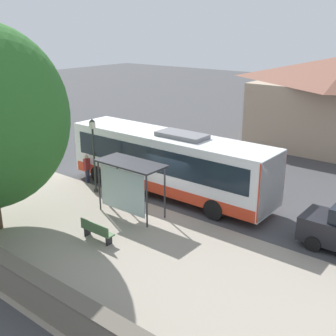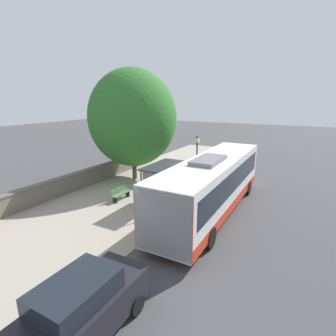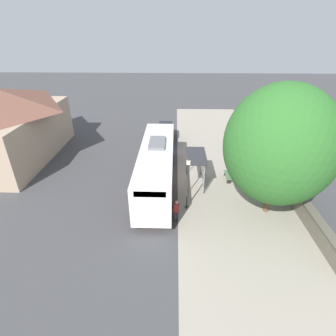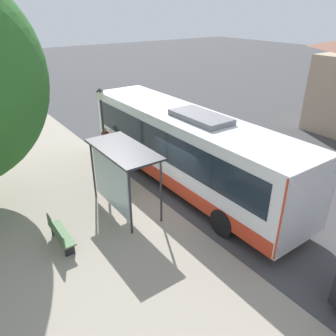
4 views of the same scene
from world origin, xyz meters
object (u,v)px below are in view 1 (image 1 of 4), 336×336
bus (168,161)px  street_lamp_near (94,150)px  bus_shelter (128,173)px  bench (97,231)px  pedestrian (87,166)px

bus → street_lamp_near: street_lamp_near is taller
bus_shelter → bench: size_ratio=2.01×
bus_shelter → bench: (-2.72, -0.69, -1.65)m
bus → bench: size_ratio=7.14×
bus → bus_shelter: bearing=-175.6°
bus_shelter → pedestrian: (1.69, 4.91, -1.16)m
bus_shelter → bench: 3.26m
bus_shelter → pedestrian: size_ratio=2.01×
bus → street_lamp_near: (-2.32, 3.17, 0.60)m
bus → bus_shelter: size_ratio=3.55×
pedestrian → bus_shelter: bearing=-109.0°
bus_shelter → pedestrian: bearing=71.0°
street_lamp_near → pedestrian: bearing=63.9°
bus_shelter → pedestrian: bus_shelter is taller
bench → street_lamp_near: 5.85m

